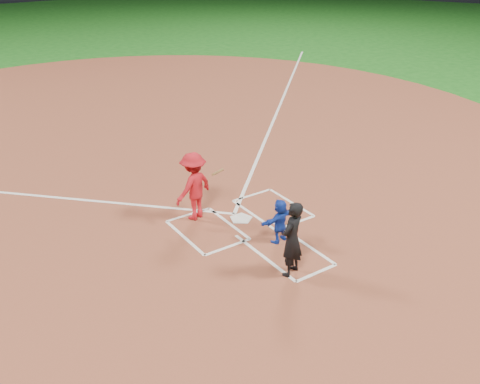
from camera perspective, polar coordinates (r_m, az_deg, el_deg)
ground at (r=13.23m, az=0.10°, el=-2.92°), size 120.00×120.00×0.00m
home_plate_dirt at (r=18.04m, az=-10.72°, el=4.88°), size 28.00×28.00×0.01m
home_plate at (r=13.22m, az=0.10°, el=-2.85°), size 0.60×0.60×0.02m
catcher at (r=12.11m, az=4.27°, el=-3.08°), size 1.01×0.46×1.05m
umpire at (r=10.87m, az=5.56°, el=-5.02°), size 0.70×0.59×1.65m
chalk_markings at (r=17.43m, az=-9.75°, el=4.22°), size 28.35×17.32×0.01m
batter_at_plate at (r=12.95m, az=-4.95°, el=0.62°), size 1.56×0.94×1.71m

